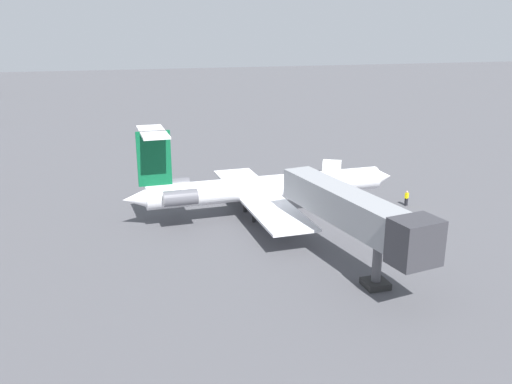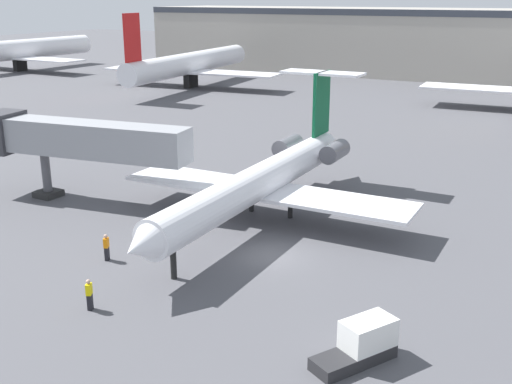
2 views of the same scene
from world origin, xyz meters
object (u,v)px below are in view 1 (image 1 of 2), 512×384
(jet_bridge, at_px, (358,214))
(ground_crew_loader, at_px, (406,198))
(ground_crew_marshaller, at_px, (380,213))
(regional_jet, at_px, (258,187))
(baggage_tug_lead, at_px, (334,169))

(jet_bridge, relative_size, ground_crew_loader, 10.45)
(jet_bridge, bearing_deg, ground_crew_marshaller, -37.20)
(jet_bridge, height_order, ground_crew_marshaller, jet_bridge)
(regional_jet, height_order, ground_crew_marshaller, regional_jet)
(ground_crew_marshaller, bearing_deg, baggage_tug_lead, -9.36)
(ground_crew_marshaller, height_order, ground_crew_loader, same)
(regional_jet, xyz_separation_m, baggage_tug_lead, (12.52, -14.25, -2.29))
(regional_jet, height_order, jet_bridge, regional_jet)
(jet_bridge, distance_m, ground_crew_loader, 19.26)
(regional_jet, xyz_separation_m, ground_crew_loader, (-1.34, -16.58, -2.27))
(ground_crew_marshaller, bearing_deg, jet_bridge, 142.80)
(ground_crew_marshaller, bearing_deg, regional_jet, 66.82)
(ground_crew_marshaller, bearing_deg, ground_crew_loader, -55.78)
(regional_jet, bearing_deg, baggage_tug_lead, -48.69)
(baggage_tug_lead, bearing_deg, ground_crew_loader, -170.44)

